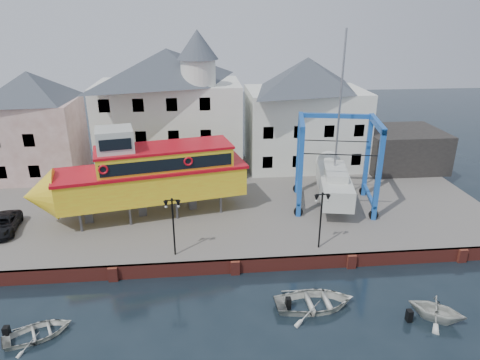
{
  "coord_description": "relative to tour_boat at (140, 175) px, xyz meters",
  "views": [
    {
      "loc": [
        -2.0,
        -24.39,
        16.42
      ],
      "look_at": [
        1.0,
        7.0,
        4.0
      ],
      "focal_mm": 32.0,
      "sensor_mm": 36.0,
      "label": 1
    }
  ],
  "objects": [
    {
      "name": "lamp_post_left",
      "position": [
        2.87,
        -6.4,
        -0.3
      ],
      "size": [
        1.12,
        0.32,
        4.2
      ],
      "color": "black",
      "rests_on": "hardstanding"
    },
    {
      "name": "shed_dark",
      "position": [
        25.87,
        9.4,
        -1.47
      ],
      "size": [
        8.0,
        7.0,
        4.0
      ],
      "primitive_type": "cube",
      "color": "black",
      "rests_on": "hardstanding"
    },
    {
      "name": "travel_lift",
      "position": [
        16.1,
        1.31,
        -1.08
      ],
      "size": [
        7.57,
        9.77,
        14.33
      ],
      "rotation": [
        0.0,
        0.0,
        -0.2
      ],
      "color": "#194DA1",
      "rests_on": "hardstanding"
    },
    {
      "name": "quay_wall",
      "position": [
        6.87,
        -7.5,
        -3.97
      ],
      "size": [
        44.0,
        0.47,
        1.0
      ],
      "color": "maroon",
      "rests_on": "ground"
    },
    {
      "name": "building_white_main",
      "position": [
        2.0,
        10.79,
        2.87
      ],
      "size": [
        14.0,
        8.3,
        14.0
      ],
      "color": "white",
      "rests_on": "hardstanding"
    },
    {
      "name": "ground",
      "position": [
        6.87,
        -7.6,
        -4.47
      ],
      "size": [
        140.0,
        140.0,
        0.0
      ],
      "primitive_type": "plane",
      "color": "#18242C",
      "rests_on": "ground"
    },
    {
      "name": "motorboat_c",
      "position": [
        17.9,
        -13.29,
        -4.47
      ],
      "size": [
        4.03,
        3.93,
        1.62
      ],
      "primitive_type": "imported",
      "rotation": [
        0.0,
        0.0,
        0.95
      ],
      "color": "silver",
      "rests_on": "ground"
    },
    {
      "name": "building_pink",
      "position": [
        -11.13,
        10.4,
        1.68
      ],
      "size": [
        8.0,
        7.0,
        10.3
      ],
      "color": "tan",
      "rests_on": "hardstanding"
    },
    {
      "name": "building_white_right",
      "position": [
        15.87,
        11.4,
        2.13
      ],
      "size": [
        12.0,
        8.0,
        11.2
      ],
      "color": "white",
      "rests_on": "hardstanding"
    },
    {
      "name": "van",
      "position": [
        -10.12,
        -1.87,
        -2.87
      ],
      "size": [
        2.56,
        4.56,
        1.2
      ],
      "primitive_type": "imported",
      "rotation": [
        0.0,
        0.0,
        0.13
      ],
      "color": "black",
      "rests_on": "hardstanding"
    },
    {
      "name": "motorboat_b",
      "position": [
        11.29,
        -11.55,
        -4.47
      ],
      "size": [
        4.93,
        3.62,
        0.99
      ],
      "primitive_type": "imported",
      "rotation": [
        0.0,
        0.0,
        1.61
      ],
      "color": "silver",
      "rests_on": "ground"
    },
    {
      "name": "lamp_post_right",
      "position": [
        12.87,
        -6.4,
        -0.3
      ],
      "size": [
        1.12,
        0.32,
        4.2
      ],
      "color": "black",
      "rests_on": "hardstanding"
    },
    {
      "name": "hardstanding",
      "position": [
        6.87,
        3.4,
        -3.97
      ],
      "size": [
        44.0,
        22.0,
        1.0
      ],
      "primitive_type": "cube",
      "color": "#625E59",
      "rests_on": "ground"
    },
    {
      "name": "tour_boat",
      "position": [
        0.0,
        0.0,
        0.0
      ],
      "size": [
        17.36,
        7.41,
        7.36
      ],
      "rotation": [
        0.0,
        0.0,
        0.21
      ],
      "color": "#59595E",
      "rests_on": "hardstanding"
    },
    {
      "name": "motorboat_d",
      "position": [
        -4.27,
        -12.54,
        -4.47
      ],
      "size": [
        4.22,
        3.74,
        0.72
      ],
      "primitive_type": "imported",
      "rotation": [
        0.0,
        0.0,
        2.01
      ],
      "color": "silver",
      "rests_on": "ground"
    }
  ]
}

